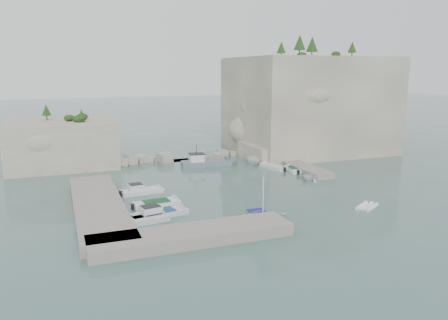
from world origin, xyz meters
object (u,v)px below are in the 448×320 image
object	(u,v)px
motorboat_b	(142,193)
tender_east_d	(259,164)
tender_east_c	(273,169)
work_boat	(206,166)
inflatable_dinghy	(367,208)
rowboat	(263,221)
motorboat_d	(159,216)
motorboat_e	(148,222)
tender_east_a	(311,180)
tender_east_b	(293,171)
motorboat_c	(157,206)

from	to	relation	value
motorboat_b	tender_east_d	distance (m)	23.18
tender_east_c	work_boat	bearing A→B (deg)	43.78
inflatable_dinghy	work_boat	size ratio (longest dim) A/B	0.36
inflatable_dinghy	tender_east_c	world-z (taller)	tender_east_c
work_boat	rowboat	bearing A→B (deg)	-90.41
rowboat	work_boat	bearing A→B (deg)	-3.00
inflatable_dinghy	tender_east_d	size ratio (longest dim) A/B	0.60
motorboat_d	motorboat_e	bearing A→B (deg)	-151.18
motorboat_e	tender_east_a	bearing A→B (deg)	9.63
tender_east_a	motorboat_b	bearing A→B (deg)	94.62
tender_east_b	tender_east_a	bearing A→B (deg)	-174.48
rowboat	tender_east_d	xyz separation A→B (m)	(11.26, 24.49, 0.00)
rowboat	tender_east_a	xyz separation A→B (m)	(13.27, 12.44, 0.00)
tender_east_a	motorboat_e	bearing A→B (deg)	118.65
tender_east_a	tender_east_d	bearing A→B (deg)	18.36
motorboat_d	inflatable_dinghy	size ratio (longest dim) A/B	2.18
motorboat_e	inflatable_dinghy	world-z (taller)	motorboat_e
rowboat	inflatable_dinghy	size ratio (longest dim) A/B	1.73
motorboat_e	tender_east_c	size ratio (longest dim) A/B	0.85
motorboat_d	tender_east_a	xyz separation A→B (m)	(22.69, 7.46, 0.00)
motorboat_c	tender_east_a	xyz separation A→B (m)	(22.19, 3.94, 0.00)
motorboat_b	motorboat_d	distance (m)	9.17
rowboat	tender_east_b	bearing A→B (deg)	-34.28
motorboat_b	tender_east_c	xyz separation A→B (m)	(21.28, 6.51, 0.00)
motorboat_e	rowboat	world-z (taller)	rowboat
inflatable_dinghy	motorboat_b	bearing A→B (deg)	114.97
motorboat_b	tender_east_d	xyz separation A→B (m)	(20.74, 10.34, 0.00)
work_boat	tender_east_b	bearing A→B (deg)	-30.80
work_boat	motorboat_c	bearing A→B (deg)	-117.91
tender_east_a	work_boat	bearing A→B (deg)	46.32
motorboat_e	tender_east_d	bearing A→B (deg)	33.04
tender_east_c	work_boat	size ratio (longest dim) A/B	0.61
rowboat	motorboat_b	bearing A→B (deg)	36.93
motorboat_b	rowboat	size ratio (longest dim) A/B	1.06
tender_east_a	tender_east_d	xyz separation A→B (m)	(-2.01, 12.05, 0.00)
motorboat_c	rowboat	world-z (taller)	rowboat
tender_east_d	motorboat_e	bearing A→B (deg)	120.44
motorboat_c	work_boat	world-z (taller)	work_boat
tender_east_d	motorboat_c	bearing A→B (deg)	115.68
motorboat_d	tender_east_d	bearing A→B (deg)	31.83
motorboat_d	tender_east_d	world-z (taller)	tender_east_d
tender_east_d	inflatable_dinghy	bearing A→B (deg)	169.98
rowboat	tender_east_b	xyz separation A→B (m)	(13.77, 18.02, 0.00)
motorboat_d	tender_east_b	bearing A→B (deg)	17.84
tender_east_d	motorboat_b	bearing A→B (deg)	103.80
tender_east_b	motorboat_d	bearing A→B (deg)	129.96
rowboat	motorboat_d	bearing A→B (deg)	65.25
motorboat_c	motorboat_d	bearing A→B (deg)	-103.45
motorboat_e	tender_east_b	world-z (taller)	same
work_boat	inflatable_dinghy	bearing A→B (deg)	-64.33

